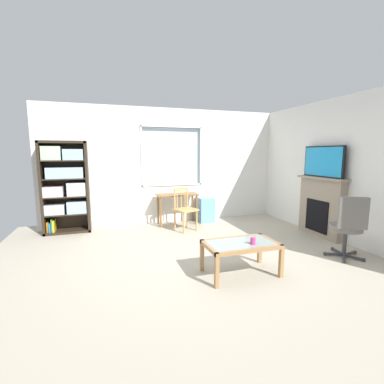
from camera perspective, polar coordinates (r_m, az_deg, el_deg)
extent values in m
cube|color=#B2A893|center=(4.44, 1.32, -13.54)|extent=(6.51, 5.71, 0.02)
cube|color=white|center=(6.51, -5.58, -2.41)|extent=(5.51, 0.12, 0.88)
cube|color=white|center=(6.45, -5.84, 15.51)|extent=(5.51, 0.12, 0.40)
cube|color=white|center=(6.25, -20.84, 7.06)|extent=(2.20, 0.12, 1.38)
cube|color=white|center=(7.01, 9.02, 7.57)|extent=(1.89, 0.12, 1.38)
cube|color=silver|center=(6.44, -4.40, 7.59)|extent=(1.42, 0.02, 1.38)
cube|color=white|center=(6.41, -4.18, 1.55)|extent=(1.48, 0.06, 0.03)
cube|color=white|center=(6.40, -4.31, 13.63)|extent=(1.48, 0.06, 0.03)
cube|color=white|center=(6.24, -10.65, 7.45)|extent=(0.03, 0.06, 1.38)
cube|color=white|center=(6.58, 1.83, 7.62)|extent=(0.03, 0.06, 1.38)
cube|color=white|center=(5.73, 29.10, 4.12)|extent=(0.12, 4.91, 2.66)
cube|color=#2D2319|center=(6.15, -29.11, 0.67)|extent=(0.05, 0.38, 1.88)
cube|color=#2D2319|center=(6.05, -21.19, 1.04)|extent=(0.05, 0.38, 1.88)
cube|color=#2D2319|center=(6.05, -25.73, 9.47)|extent=(0.90, 0.38, 0.05)
cube|color=#2D2319|center=(6.26, -24.67, -7.47)|extent=(0.90, 0.38, 0.05)
cube|color=#2D2319|center=(6.26, -24.99, 1.06)|extent=(0.90, 0.02, 1.88)
cube|color=#2D2319|center=(6.17, -24.88, -4.19)|extent=(0.85, 0.36, 0.02)
cube|color=#2D2319|center=(6.11, -25.08, -0.84)|extent=(0.85, 0.36, 0.02)
cube|color=#2D2319|center=(6.07, -25.30, 2.57)|extent=(0.85, 0.36, 0.02)
cube|color=#2D2319|center=(6.05, -25.51, 6.02)|extent=(0.85, 0.36, 0.02)
cube|color=silver|center=(6.17, -27.02, -3.25)|extent=(0.37, 0.27, 0.20)
cube|color=#9EBCDB|center=(6.11, -23.11, -2.89)|extent=(0.37, 0.30, 0.25)
cube|color=beige|center=(6.11, -27.22, 0.13)|extent=(0.37, 0.32, 0.21)
cube|color=silver|center=(6.06, -23.20, 0.61)|extent=(0.36, 0.30, 0.27)
cube|color=#9EBCDB|center=(6.04, -25.24, 3.72)|extent=(0.69, 0.32, 0.22)
cube|color=#B7D6B2|center=(6.06, -27.58, 7.29)|extent=(0.35, 0.29, 0.27)
cube|color=#9EBCDB|center=(6.01, -23.78, 7.26)|extent=(0.38, 0.33, 0.22)
cube|color=orange|center=(6.26, -28.12, -6.49)|extent=(0.03, 0.22, 0.20)
cube|color=#286BB2|center=(6.26, -27.73, -6.56)|extent=(0.03, 0.29, 0.18)
cube|color=green|center=(6.24, -27.43, -6.20)|extent=(0.02, 0.25, 0.26)
cube|color=yellow|center=(6.24, -27.13, -6.31)|extent=(0.03, 0.29, 0.24)
cube|color=brown|center=(6.17, -3.17, -0.55)|extent=(0.94, 0.41, 0.03)
cylinder|color=brown|center=(6.00, -6.66, -4.30)|extent=(0.04, 0.04, 0.68)
cylinder|color=brown|center=(6.21, 0.97, -3.81)|extent=(0.04, 0.04, 0.68)
cylinder|color=brown|center=(6.29, -7.21, -3.72)|extent=(0.04, 0.04, 0.68)
cylinder|color=brown|center=(6.50, 0.09, -3.27)|extent=(0.04, 0.04, 0.68)
cube|color=tan|center=(5.71, -1.35, -3.77)|extent=(0.54, 0.52, 0.04)
cylinder|color=tan|center=(5.54, -1.71, -6.64)|extent=(0.04, 0.04, 0.43)
cylinder|color=tan|center=(5.74, 1.00, -6.09)|extent=(0.04, 0.04, 0.43)
cylinder|color=tan|center=(5.79, -3.65, -6.00)|extent=(0.04, 0.04, 0.43)
cylinder|color=tan|center=(5.98, -0.99, -5.50)|extent=(0.04, 0.04, 0.43)
cylinder|color=tan|center=(5.69, -3.69, -1.51)|extent=(0.04, 0.04, 0.45)
cylinder|color=tan|center=(5.89, -1.00, -1.16)|extent=(0.04, 0.04, 0.45)
cube|color=tan|center=(5.76, -2.34, 0.58)|extent=(0.35, 0.16, 0.06)
cylinder|color=tan|center=(5.73, -3.16, -1.74)|extent=(0.02, 0.02, 0.35)
cylinder|color=tan|center=(5.79, -2.32, -1.63)|extent=(0.02, 0.02, 0.35)
cylinder|color=tan|center=(5.86, -1.50, -1.52)|extent=(0.02, 0.02, 0.35)
cube|color=#72ADDB|center=(6.51, 2.82, -3.70)|extent=(0.35, 0.40, 0.58)
cube|color=gray|center=(5.90, 25.66, -3.03)|extent=(0.18, 1.01, 1.14)
cube|color=black|center=(5.86, 24.89, -4.60)|extent=(0.03, 0.56, 0.62)
cube|color=gray|center=(5.81, 25.88, 2.66)|extent=(0.26, 1.11, 0.04)
cube|color=black|center=(5.79, 26.08, 5.80)|extent=(0.05, 0.96, 0.60)
cube|color=#198CCC|center=(5.77, 25.87, 5.81)|extent=(0.01, 0.91, 0.55)
cylinder|color=slate|center=(4.91, 29.81, -6.52)|extent=(0.48, 0.48, 0.09)
cube|color=slate|center=(4.65, 30.94, -3.85)|extent=(0.39, 0.26, 0.48)
cylinder|color=#38383D|center=(4.97, 29.61, -9.20)|extent=(0.06, 0.06, 0.42)
cube|color=#38383D|center=(4.99, 27.89, -11.54)|extent=(0.26, 0.17, 0.03)
cylinder|color=#38383D|center=(4.96, 26.31, -11.65)|extent=(0.05, 0.05, 0.05)
cube|color=#38383D|center=(4.91, 29.46, -12.01)|extent=(0.23, 0.22, 0.03)
cylinder|color=#38383D|center=(4.77, 29.47, -12.62)|extent=(0.05, 0.05, 0.05)
cube|color=#38383D|center=(5.00, 31.00, -11.74)|extent=(0.15, 0.27, 0.03)
cylinder|color=#38383D|center=(4.97, 32.58, -12.04)|extent=(0.05, 0.05, 0.05)
cube|color=#38383D|center=(5.15, 30.36, -11.14)|extent=(0.28, 0.07, 0.03)
cylinder|color=#38383D|center=(5.26, 31.23, -10.85)|extent=(0.05, 0.05, 0.05)
cube|color=#38383D|center=(5.14, 28.49, -11.02)|extent=(0.09, 0.28, 0.03)
cylinder|color=#38383D|center=(5.25, 27.59, -10.62)|extent=(0.05, 0.05, 0.05)
cube|color=#8C9E99|center=(3.75, 10.31, -10.58)|extent=(0.87, 0.47, 0.02)
cube|color=#A37547|center=(3.54, 12.35, -12.05)|extent=(0.97, 0.05, 0.05)
cube|color=#A37547|center=(3.98, 8.50, -9.68)|extent=(0.97, 0.05, 0.05)
cube|color=#A37547|center=(3.57, 3.62, -11.71)|extent=(0.05, 0.57, 0.05)
cube|color=#A37547|center=(3.99, 16.25, -9.86)|extent=(0.05, 0.57, 0.05)
cube|color=#A37547|center=(3.43, 5.26, -16.61)|extent=(0.05, 0.05, 0.40)
cube|color=#A37547|center=(3.87, 18.34, -14.07)|extent=(0.05, 0.05, 0.40)
cube|color=#A37547|center=(3.88, 2.13, -13.58)|extent=(0.05, 0.05, 0.40)
cube|color=#A37547|center=(4.27, 14.12, -11.75)|extent=(0.05, 0.05, 0.40)
cylinder|color=#DB3D84|center=(3.70, 12.78, -10.02)|extent=(0.07, 0.07, 0.09)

